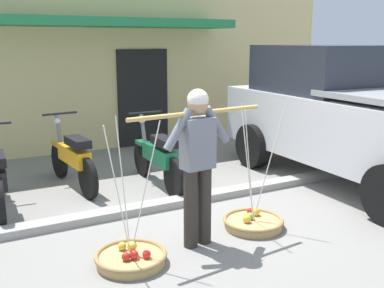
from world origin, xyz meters
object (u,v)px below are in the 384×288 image
Objects in this scene: fruit_basket_left_side at (131,257)px; fruit_basket_right_side at (253,222)px; motorcycle_second_in_row at (73,158)px; motorcycle_third_in_row at (158,158)px; parked_truck at (353,116)px; fruit_vendor at (198,158)px.

fruit_basket_left_side is 1.00× the size of fruit_basket_right_side.
fruit_basket_left_side is 0.80× the size of motorcycle_second_in_row.
fruit_basket_right_side is 0.80× the size of motorcycle_third_in_row.
fruit_basket_right_side is 0.31× the size of parked_truck.
fruit_vendor is 1.21m from fruit_basket_left_side.
parked_truck reaches higher than motorcycle_third_in_row.
fruit_basket_left_side is at bearing -120.33° from motorcycle_third_in_row.
parked_truck reaches higher than motorcycle_second_in_row.
fruit_basket_right_side reaches higher than motorcycle_second_in_row.
motorcycle_second_in_row is 1.27m from motorcycle_third_in_row.
fruit_basket_right_side is at bearing -79.90° from motorcycle_third_in_row.
parked_truck reaches higher than fruit_basket_right_side.
fruit_basket_right_side is 0.80× the size of motorcycle_second_in_row.
parked_truck is (2.84, -1.11, 0.58)m from motorcycle_third_in_row.
fruit_basket_left_side is 4.32m from parked_truck.
motorcycle_third_in_row is 3.10m from parked_truck.
fruit_basket_left_side and fruit_basket_right_side have the same top height.
fruit_basket_right_side reaches higher than motorcycle_third_in_row.
motorcycle_second_in_row is 0.38× the size of parked_truck.
motorcycle_second_in_row is 4.35m from parked_truck.
fruit_vendor is at bearing -173.80° from fruit_basket_right_side.
motorcycle_third_in_row is 0.38× the size of parked_truck.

